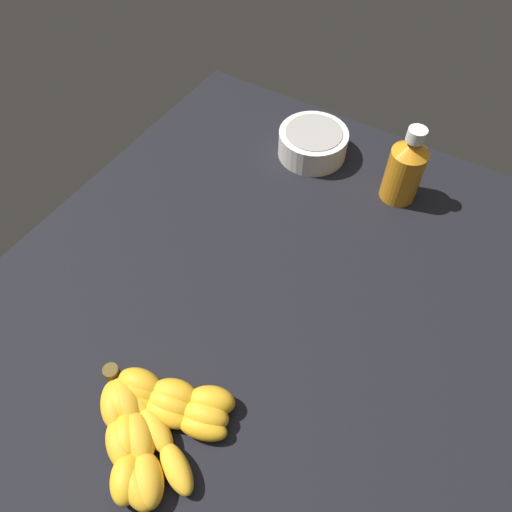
% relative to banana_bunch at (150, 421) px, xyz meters
% --- Properties ---
extents(ground_plane, '(0.92, 0.79, 0.04)m').
position_rel_banana_bunch_xyz_m(ground_plane, '(0.22, -0.03, -0.04)').
color(ground_plane, black).
extents(banana_bunch, '(0.19, 0.19, 0.04)m').
position_rel_banana_bunch_xyz_m(banana_bunch, '(0.00, 0.00, 0.00)').
color(banana_bunch, gold).
rests_on(banana_bunch, ground_plane).
extents(honey_bottle, '(0.06, 0.06, 0.14)m').
position_rel_banana_bunch_xyz_m(honey_bottle, '(0.53, -0.11, 0.05)').
color(honey_bottle, orange).
rests_on(honey_bottle, ground_plane).
extents(small_bowl, '(0.13, 0.13, 0.05)m').
position_rel_banana_bunch_xyz_m(small_bowl, '(0.55, 0.06, 0.01)').
color(small_bowl, silver).
rests_on(small_bowl, ground_plane).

